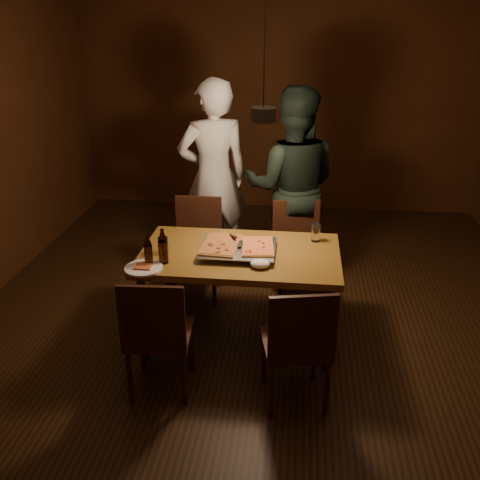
# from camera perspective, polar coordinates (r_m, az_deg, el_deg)

# --- Properties ---
(room_shell) EXTENTS (6.00, 6.00, 6.00)m
(room_shell) POSITION_cam_1_polar(r_m,az_deg,el_deg) (3.97, 2.42, 8.25)
(room_shell) COLOR #331F0E
(room_shell) RESTS_ON ground
(dining_table) EXTENTS (1.50, 0.90, 0.75)m
(dining_table) POSITION_cam_1_polar(r_m,az_deg,el_deg) (4.07, -0.00, -2.25)
(dining_table) COLOR brown
(dining_table) RESTS_ON floor
(chair_far_left) EXTENTS (0.43, 0.43, 0.49)m
(chair_far_left) POSITION_cam_1_polar(r_m,az_deg,el_deg) (4.85, -4.55, 0.25)
(chair_far_left) COLOR #38190F
(chair_far_left) RESTS_ON floor
(chair_far_right) EXTENTS (0.49, 0.49, 0.49)m
(chair_far_right) POSITION_cam_1_polar(r_m,az_deg,el_deg) (4.77, 6.10, -0.23)
(chair_far_right) COLOR #38190F
(chair_far_right) RESTS_ON floor
(chair_near_left) EXTENTS (0.45, 0.45, 0.49)m
(chair_near_left) POSITION_cam_1_polar(r_m,az_deg,el_deg) (3.56, -8.90, -9.17)
(chair_near_left) COLOR #38190F
(chair_near_left) RESTS_ON floor
(chair_near_right) EXTENTS (0.50, 0.50, 0.49)m
(chair_near_right) POSITION_cam_1_polar(r_m,az_deg,el_deg) (3.43, 6.26, -10.30)
(chair_near_right) COLOR #38190F
(chair_near_right) RESTS_ON floor
(pizza_tray) EXTENTS (0.55, 0.45, 0.05)m
(pizza_tray) POSITION_cam_1_polar(r_m,az_deg,el_deg) (4.01, -0.15, -1.08)
(pizza_tray) COLOR silver
(pizza_tray) RESTS_ON dining_table
(pizza_meat) EXTENTS (0.30, 0.44, 0.02)m
(pizza_meat) POSITION_cam_1_polar(r_m,az_deg,el_deg) (4.03, -2.03, -0.48)
(pizza_meat) COLOR maroon
(pizza_meat) RESTS_ON pizza_tray
(pizza_cheese) EXTENTS (0.27, 0.39, 0.02)m
(pizza_cheese) POSITION_cam_1_polar(r_m,az_deg,el_deg) (4.00, 1.88, -0.65)
(pizza_cheese) COLOR gold
(pizza_cheese) RESTS_ON pizza_tray
(spatula) EXTENTS (0.19, 0.25, 0.04)m
(spatula) POSITION_cam_1_polar(r_m,az_deg,el_deg) (4.02, -0.12, -0.40)
(spatula) COLOR silver
(spatula) RESTS_ON pizza_tray
(beer_bottle_a) EXTENTS (0.06, 0.06, 0.23)m
(beer_bottle_a) POSITION_cam_1_polar(r_m,az_deg,el_deg) (3.86, -9.78, -1.00)
(beer_bottle_a) COLOR black
(beer_bottle_a) RESTS_ON dining_table
(beer_bottle_b) EXTENTS (0.07, 0.07, 0.26)m
(beer_bottle_b) POSITION_cam_1_polar(r_m,az_deg,el_deg) (3.85, -8.22, -0.66)
(beer_bottle_b) COLOR black
(beer_bottle_b) RESTS_ON dining_table
(water_glass_left) EXTENTS (0.08, 0.08, 0.12)m
(water_glass_left) POSITION_cam_1_polar(r_m,az_deg,el_deg) (4.04, -8.22, -0.57)
(water_glass_left) COLOR silver
(water_glass_left) RESTS_ON dining_table
(water_glass_right) EXTENTS (0.07, 0.07, 0.14)m
(water_glass_right) POSITION_cam_1_polar(r_m,az_deg,el_deg) (4.24, 8.09, 0.78)
(water_glass_right) COLOR silver
(water_glass_right) RESTS_ON dining_table
(plate_slice) EXTENTS (0.27, 0.27, 0.03)m
(plate_slice) POSITION_cam_1_polar(r_m,az_deg,el_deg) (3.83, -10.25, -2.95)
(plate_slice) COLOR white
(plate_slice) RESTS_ON dining_table
(napkin) EXTENTS (0.14, 0.11, 0.06)m
(napkin) POSITION_cam_1_polar(r_m,az_deg,el_deg) (3.78, 2.15, -2.57)
(napkin) COLOR white
(napkin) RESTS_ON dining_table
(diner_white) EXTENTS (0.81, 0.68, 1.88)m
(diner_white) POSITION_cam_1_polar(r_m,az_deg,el_deg) (5.20, -2.85, 6.63)
(diner_white) COLOR silver
(diner_white) RESTS_ON floor
(diner_dark) EXTENTS (0.91, 0.72, 1.84)m
(diner_dark) POSITION_cam_1_polar(r_m,az_deg,el_deg) (5.00, 5.50, 5.63)
(diner_dark) COLOR black
(diner_dark) RESTS_ON floor
(pendant_lamp) EXTENTS (0.18, 0.18, 1.10)m
(pendant_lamp) POSITION_cam_1_polar(r_m,az_deg,el_deg) (3.89, 2.51, 13.38)
(pendant_lamp) COLOR black
(pendant_lamp) RESTS_ON ceiling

